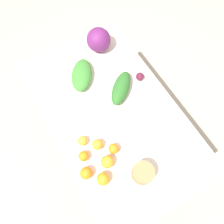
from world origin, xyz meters
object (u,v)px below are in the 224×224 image
at_px(paper_bag, 143,173).
at_px(orange_1, 84,156).
at_px(greens_bunch_beet_tops, 82,75).
at_px(greens_bunch_scallion, 121,88).
at_px(orange_2, 107,162).
at_px(orange_5, 114,149).
at_px(orange_0, 86,173).
at_px(beet_root, 140,77).
at_px(orange_4, 98,145).
at_px(orange_6, 103,179).
at_px(cabbage_purple, 99,40).
at_px(orange_3, 83,141).

distance_m(paper_bag, orange_1, 0.39).
xyz_separation_m(paper_bag, greens_bunch_beet_tops, (0.83, -0.00, -0.01)).
bearing_deg(greens_bunch_scallion, orange_2, 139.45).
height_order(paper_bag, greens_bunch_beet_tops, paper_bag).
bearing_deg(greens_bunch_beet_tops, orange_5, 172.76).
relative_size(paper_bag, orange_0, 1.73).
height_order(greens_bunch_beet_tops, beet_root, greens_bunch_beet_tops).
xyz_separation_m(orange_1, orange_2, (-0.11, -0.11, 0.01)).
height_order(greens_bunch_beet_tops, orange_4, greens_bunch_beet_tops).
distance_m(orange_0, orange_6, 0.11).
bearing_deg(beet_root, orange_5, 129.87).
height_order(greens_bunch_scallion, orange_2, greens_bunch_scallion).
distance_m(orange_0, orange_4, 0.19).
distance_m(cabbage_purple, paper_bag, 1.05).
height_order(cabbage_purple, orange_6, cabbage_purple).
distance_m(paper_bag, orange_5, 0.24).
distance_m(greens_bunch_scallion, greens_bunch_beet_tops, 0.31).
bearing_deg(greens_bunch_beet_tops, orange_1, 153.88).
bearing_deg(orange_6, orange_4, -19.95).
distance_m(orange_2, orange_4, 0.13).
bearing_deg(orange_6, greens_bunch_beet_tops, -17.38).
distance_m(beet_root, orange_3, 0.64).
distance_m(paper_bag, orange_4, 0.34).
bearing_deg(greens_bunch_scallion, orange_0, 129.00).
height_order(orange_1, orange_4, orange_4).
bearing_deg(orange_2, greens_bunch_beet_tops, -13.30).
bearing_deg(orange_3, orange_0, 159.27).
bearing_deg(beet_root, orange_4, 119.53).
height_order(cabbage_purple, paper_bag, cabbage_purple).
bearing_deg(beet_root, greens_bunch_scallion, 96.44).
distance_m(cabbage_purple, orange_2, 0.94).
bearing_deg(orange_0, beet_root, -57.96).
height_order(orange_1, orange_3, orange_1).
xyz_separation_m(beet_root, orange_5, (-0.38, 0.45, 0.00)).
height_order(orange_4, orange_6, orange_6).
height_order(greens_bunch_scallion, orange_5, greens_bunch_scallion).
bearing_deg(orange_1, orange_4, -79.52).
distance_m(greens_bunch_beet_tops, orange_0, 0.72).
bearing_deg(paper_bag, orange_5, 18.66).
xyz_separation_m(cabbage_purple, orange_6, (-0.92, 0.48, -0.05)).
relative_size(greens_bunch_scallion, orange_3, 4.45).
relative_size(paper_bag, orange_6, 1.69).
bearing_deg(paper_bag, beet_root, -31.90).
distance_m(greens_bunch_beet_tops, orange_4, 0.55).
relative_size(paper_bag, orange_3, 2.12).
height_order(greens_bunch_scallion, beet_root, greens_bunch_scallion).
distance_m(orange_0, orange_3, 0.21).
height_order(cabbage_purple, greens_bunch_scallion, cabbage_purple).
height_order(paper_bag, orange_4, paper_bag).
xyz_separation_m(orange_2, orange_4, (0.13, -0.00, -0.01)).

